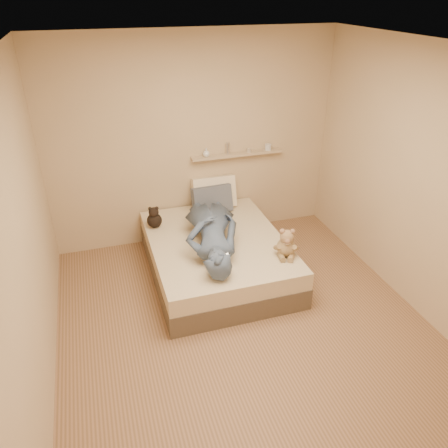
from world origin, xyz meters
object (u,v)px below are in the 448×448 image
object	(u,v)px
bed	(217,256)
pillow_grey	(212,199)
pillow_cream	(214,192)
game_console	(219,252)
dark_plush	(154,218)
person	(211,228)
teddy_bear	(286,245)
wall_shelf	(237,154)

from	to	relation	value
bed	pillow_grey	size ratio (longest dim) A/B	3.80
pillow_grey	pillow_cream	bearing A→B (deg)	64.53
game_console	dark_plush	size ratio (longest dim) A/B	0.71
game_console	person	size ratio (longest dim) A/B	0.12
teddy_bear	dark_plush	xyz separation A→B (m)	(-1.23, 1.05, -0.02)
bed	person	xyz separation A→B (m)	(-0.08, -0.05, 0.42)
wall_shelf	person	bearing A→B (deg)	-123.22
game_console	pillow_grey	distance (m)	1.23
bed	dark_plush	world-z (taller)	dark_plush
dark_plush	wall_shelf	distance (m)	1.35
wall_shelf	teddy_bear	bearing A→B (deg)	-87.70
teddy_bear	wall_shelf	xyz separation A→B (m)	(-0.06, 1.45, 0.51)
person	wall_shelf	bearing A→B (deg)	-112.44
bed	wall_shelf	bearing A→B (deg)	58.82
teddy_bear	person	size ratio (longest dim) A/B	0.21
wall_shelf	bed	bearing A→B (deg)	-121.18
game_console	teddy_bear	world-z (taller)	teddy_bear
pillow_cream	pillow_grey	size ratio (longest dim) A/B	1.10
dark_plush	wall_shelf	size ratio (longest dim) A/B	0.23
pillow_cream	pillow_grey	xyz separation A→B (m)	(-0.07, -0.14, -0.03)
bed	game_console	world-z (taller)	game_console
teddy_bear	wall_shelf	distance (m)	1.54
bed	pillow_cream	size ratio (longest dim) A/B	3.45
bed	wall_shelf	world-z (taller)	wall_shelf
bed	pillow_grey	bearing A→B (deg)	78.11
person	dark_plush	bearing A→B (deg)	-34.59
bed	pillow_cream	distance (m)	0.96
bed	wall_shelf	xyz separation A→B (m)	(0.55, 0.91, 0.88)
dark_plush	pillow_grey	xyz separation A→B (m)	(0.77, 0.19, 0.05)
dark_plush	wall_shelf	bearing A→B (deg)	19.08
pillow_cream	person	distance (m)	0.93
bed	person	size ratio (longest dim) A/B	1.18
teddy_bear	pillow_cream	world-z (taller)	pillow_cream
dark_plush	person	size ratio (longest dim) A/B	0.17
game_console	wall_shelf	distance (m)	1.64
pillow_cream	wall_shelf	bearing A→B (deg)	13.16
dark_plush	teddy_bear	bearing A→B (deg)	-40.44
teddy_bear	person	world-z (taller)	person
game_console	person	bearing A→B (deg)	83.67
dark_plush	wall_shelf	world-z (taller)	wall_shelf
bed	teddy_bear	distance (m)	0.89
pillow_grey	person	size ratio (longest dim) A/B	0.31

